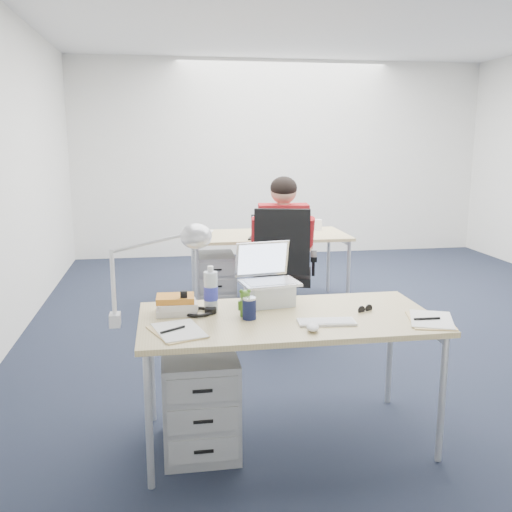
# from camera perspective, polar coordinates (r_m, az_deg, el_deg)

# --- Properties ---
(floor) EXTENTS (7.00, 7.00, 0.00)m
(floor) POSITION_cam_1_polar(r_m,az_deg,el_deg) (5.33, 10.28, -6.95)
(floor) COLOR black
(floor) RESTS_ON ground
(room) EXTENTS (6.02, 7.02, 2.80)m
(room) POSITION_cam_1_polar(r_m,az_deg,el_deg) (5.06, 10.99, 11.79)
(room) COLOR silver
(room) RESTS_ON ground
(desk_near) EXTENTS (1.60, 0.80, 0.73)m
(desk_near) POSITION_cam_1_polar(r_m,az_deg,el_deg) (3.14, 3.15, -6.84)
(desk_near) COLOR tan
(desk_near) RESTS_ON ground
(desk_far) EXTENTS (1.60, 0.80, 0.73)m
(desk_far) POSITION_cam_1_polar(r_m,az_deg,el_deg) (5.82, 1.21, 1.76)
(desk_far) COLOR tan
(desk_far) RESTS_ON ground
(office_chair) EXTENTS (0.87, 0.87, 1.12)m
(office_chair) POSITION_cam_1_polar(r_m,az_deg,el_deg) (5.00, 2.70, -4.19)
(office_chair) COLOR black
(office_chair) RESTS_ON ground
(seated_person) EXTENTS (0.45, 0.78, 1.36)m
(seated_person) POSITION_cam_1_polar(r_m,az_deg,el_deg) (5.10, 2.56, 0.29)
(seated_person) COLOR #AB181C
(seated_person) RESTS_ON ground
(drawer_pedestal_near) EXTENTS (0.40, 0.50, 0.55)m
(drawer_pedestal_near) POSITION_cam_1_polar(r_m,az_deg,el_deg) (3.23, -5.64, -14.17)
(drawer_pedestal_near) COLOR #96989B
(drawer_pedestal_near) RESTS_ON ground
(drawer_pedestal_far) EXTENTS (0.40, 0.50, 0.55)m
(drawer_pedestal_far) POSITION_cam_1_polar(r_m,az_deg,el_deg) (5.78, -4.19, -2.50)
(drawer_pedestal_far) COLOR #96989B
(drawer_pedestal_far) RESTS_ON ground
(silver_laptop) EXTENTS (0.36, 0.30, 0.35)m
(silver_laptop) POSITION_cam_1_polar(r_m,az_deg,el_deg) (3.31, 1.36, -1.91)
(silver_laptop) COLOR silver
(silver_laptop) RESTS_ON desk_near
(wireless_keyboard) EXTENTS (0.31, 0.15, 0.02)m
(wireless_keyboard) POSITION_cam_1_polar(r_m,az_deg,el_deg) (3.03, 7.07, -6.55)
(wireless_keyboard) COLOR white
(wireless_keyboard) RESTS_ON desk_near
(computer_mouse) EXTENTS (0.09, 0.12, 0.04)m
(computer_mouse) POSITION_cam_1_polar(r_m,az_deg,el_deg) (2.90, 5.70, -7.11)
(computer_mouse) COLOR white
(computer_mouse) RESTS_ON desk_near
(headphones) EXTENTS (0.22, 0.17, 0.03)m
(headphones) POSITION_cam_1_polar(r_m,az_deg,el_deg) (3.17, -5.87, -5.49)
(headphones) COLOR black
(headphones) RESTS_ON desk_near
(can_koozie) EXTENTS (0.09, 0.09, 0.12)m
(can_koozie) POSITION_cam_1_polar(r_m,az_deg,el_deg) (3.06, -0.68, -5.23)
(can_koozie) COLOR #141A3E
(can_koozie) RESTS_ON desk_near
(water_bottle) EXTENTS (0.10, 0.10, 0.26)m
(water_bottle) POSITION_cam_1_polar(r_m,az_deg,el_deg) (3.20, -4.55, -3.25)
(water_bottle) COLOR silver
(water_bottle) RESTS_ON desk_near
(bear_figurine) EXTENTS (0.09, 0.07, 0.15)m
(bear_figurine) POSITION_cam_1_polar(r_m,az_deg,el_deg) (3.10, -1.09, -4.69)
(bear_figurine) COLOR #31671B
(bear_figurine) RESTS_ON desk_near
(book_stack) EXTENTS (0.22, 0.17, 0.10)m
(book_stack) POSITION_cam_1_polar(r_m,az_deg,el_deg) (3.19, -7.97, -4.84)
(book_stack) COLOR silver
(book_stack) RESTS_ON desk_near
(cordless_phone) EXTENTS (0.04, 0.03, 0.14)m
(cordless_phone) POSITION_cam_1_polar(r_m,az_deg,el_deg) (3.14, -7.21, -4.70)
(cordless_phone) COLOR black
(cordless_phone) RESTS_ON desk_near
(papers_left) EXTENTS (0.30, 0.36, 0.01)m
(papers_left) POSITION_cam_1_polar(r_m,az_deg,el_deg) (2.89, -7.91, -7.49)
(papers_left) COLOR #DEBF80
(papers_left) RESTS_ON desk_near
(papers_right) EXTENTS (0.30, 0.36, 0.01)m
(papers_right) POSITION_cam_1_polar(r_m,az_deg,el_deg) (3.17, 17.05, -6.18)
(papers_right) COLOR #DEBF80
(papers_right) RESTS_ON desk_near
(sunglasses) EXTENTS (0.11, 0.09, 0.02)m
(sunglasses) POSITION_cam_1_polar(r_m,az_deg,el_deg) (3.26, 10.86, -5.25)
(sunglasses) COLOR black
(sunglasses) RESTS_ON desk_near
(desk_lamp) EXTENTS (0.49, 0.22, 0.55)m
(desk_lamp) POSITION_cam_1_polar(r_m,az_deg,el_deg) (2.97, -10.99, -1.71)
(desk_lamp) COLOR silver
(desk_lamp) RESTS_ON desk_near
(dark_laptop) EXTENTS (0.41, 0.40, 0.24)m
(dark_laptop) POSITION_cam_1_polar(r_m,az_deg,el_deg) (5.51, 1.04, 2.93)
(dark_laptop) COLOR black
(dark_laptop) RESTS_ON desk_far
(far_cup) EXTENTS (0.10, 0.10, 0.11)m
(far_cup) POSITION_cam_1_polar(r_m,az_deg,el_deg) (6.10, 6.23, 3.12)
(far_cup) COLOR white
(far_cup) RESTS_ON desk_far
(far_papers) EXTENTS (0.27, 0.34, 0.01)m
(far_papers) POSITION_cam_1_polar(r_m,az_deg,el_deg) (5.89, -5.58, 2.31)
(far_papers) COLOR white
(far_papers) RESTS_ON desk_far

